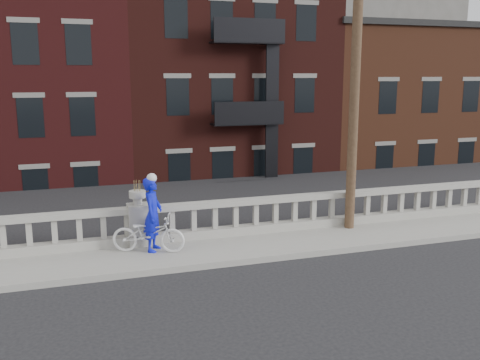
% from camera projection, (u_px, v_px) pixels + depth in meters
% --- Properties ---
extents(ground, '(120.00, 120.00, 0.00)m').
position_uv_depth(ground, '(166.00, 309.00, 10.78)').
color(ground, black).
rests_on(ground, ground).
extents(sidewalk, '(32.00, 2.20, 0.15)m').
position_uv_depth(sidewalk, '(144.00, 258.00, 13.56)').
color(sidewalk, gray).
rests_on(sidewalk, ground).
extents(balustrade, '(28.00, 0.34, 1.03)m').
position_uv_depth(balustrade, '(139.00, 226.00, 14.34)').
color(balustrade, gray).
rests_on(balustrade, sidewalk).
extents(planter_pedestal, '(0.55, 0.55, 1.76)m').
position_uv_depth(planter_pedestal, '(138.00, 220.00, 14.30)').
color(planter_pedestal, gray).
rests_on(planter_pedestal, sidewalk).
extents(lower_level, '(80.00, 44.00, 20.80)m').
position_uv_depth(lower_level, '(104.00, 109.00, 31.92)').
color(lower_level, '#605E59').
rests_on(lower_level, ground).
extents(utility_pole, '(1.60, 0.28, 10.00)m').
position_uv_depth(utility_pole, '(356.00, 53.00, 15.02)').
color(utility_pole, '#422D1E').
rests_on(utility_pole, sidewalk).
extents(bicycle, '(1.99, 1.31, 0.99)m').
position_uv_depth(bicycle, '(148.00, 233.00, 13.70)').
color(bicycle, silver).
rests_on(bicycle, sidewalk).
extents(cyclist, '(0.72, 0.83, 1.93)m').
position_uv_depth(cyclist, '(153.00, 214.00, 13.74)').
color(cyclist, '#0D15CC').
rests_on(cyclist, sidewalk).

